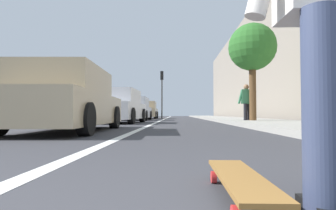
{
  "coord_description": "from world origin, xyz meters",
  "views": [
    {
      "loc": [
        -0.47,
        0.23,
        0.41
      ],
      "look_at": [
        11.42,
        0.61,
        0.8
      ],
      "focal_mm": 29.1,
      "sensor_mm": 36.0,
      "label": 1
    }
  ],
  "objects_px": {
    "parked_car_far": "(135,109)",
    "parked_car_end": "(146,110)",
    "parked_car_near": "(68,101)",
    "parked_car_mid": "(117,107)",
    "traffic_light": "(162,86)",
    "pedestrian_distant": "(246,101)",
    "skateboard": "(240,179)",
    "street_tree_mid": "(252,48)"
  },
  "relations": [
    {
      "from": "traffic_light",
      "to": "pedestrian_distant",
      "type": "relative_size",
      "value": 2.59
    },
    {
      "from": "parked_car_end",
      "to": "parked_car_mid",
      "type": "bearing_deg",
      "value": 179.9
    },
    {
      "from": "parked_car_near",
      "to": "parked_car_end",
      "type": "bearing_deg",
      "value": 0.25
    },
    {
      "from": "parked_car_far",
      "to": "parked_car_mid",
      "type": "bearing_deg",
      "value": -179.07
    },
    {
      "from": "parked_car_far",
      "to": "skateboard",
      "type": "bearing_deg",
      "value": -169.47
    },
    {
      "from": "street_tree_mid",
      "to": "parked_car_end",
      "type": "bearing_deg",
      "value": 25.87
    },
    {
      "from": "skateboard",
      "to": "traffic_light",
      "type": "height_order",
      "value": "traffic_light"
    },
    {
      "from": "parked_car_end",
      "to": "street_tree_mid",
      "type": "relative_size",
      "value": 1.08
    },
    {
      "from": "parked_car_end",
      "to": "pedestrian_distant",
      "type": "xyz_separation_m",
      "value": [
        -11.74,
        -5.63,
        0.26
      ]
    },
    {
      "from": "skateboard",
      "to": "street_tree_mid",
      "type": "relative_size",
      "value": 0.2
    },
    {
      "from": "parked_car_near",
      "to": "parked_car_end",
      "type": "relative_size",
      "value": 0.98
    },
    {
      "from": "pedestrian_distant",
      "to": "parked_car_end",
      "type": "bearing_deg",
      "value": 25.61
    },
    {
      "from": "parked_car_end",
      "to": "parked_car_near",
      "type": "bearing_deg",
      "value": -179.75
    },
    {
      "from": "traffic_light",
      "to": "parked_car_mid",
      "type": "bearing_deg",
      "value": 174.42
    },
    {
      "from": "parked_car_far",
      "to": "parked_car_end",
      "type": "bearing_deg",
      "value": -1.09
    },
    {
      "from": "parked_car_near",
      "to": "traffic_light",
      "type": "height_order",
      "value": "traffic_light"
    },
    {
      "from": "parked_car_mid",
      "to": "traffic_light",
      "type": "height_order",
      "value": "traffic_light"
    },
    {
      "from": "pedestrian_distant",
      "to": "street_tree_mid",
      "type": "bearing_deg",
      "value": -144.14
    },
    {
      "from": "parked_car_mid",
      "to": "parked_car_near",
      "type": "bearing_deg",
      "value": -179.05
    },
    {
      "from": "parked_car_far",
      "to": "pedestrian_distant",
      "type": "distance_m",
      "value": 8.24
    },
    {
      "from": "skateboard",
      "to": "traffic_light",
      "type": "xyz_separation_m",
      "value": [
        23.8,
        1.67,
        2.92
      ]
    },
    {
      "from": "parked_car_near",
      "to": "traffic_light",
      "type": "distance_m",
      "value": 19.03
    },
    {
      "from": "parked_car_far",
      "to": "pedestrian_distant",
      "type": "bearing_deg",
      "value": -135.81
    },
    {
      "from": "traffic_light",
      "to": "skateboard",
      "type": "bearing_deg",
      "value": -175.98
    },
    {
      "from": "street_tree_mid",
      "to": "parked_car_mid",
      "type": "bearing_deg",
      "value": 84.63
    },
    {
      "from": "skateboard",
      "to": "parked_car_far",
      "type": "bearing_deg",
      "value": 10.53
    },
    {
      "from": "parked_car_near",
      "to": "pedestrian_distant",
      "type": "bearing_deg",
      "value": -45.18
    },
    {
      "from": "pedestrian_distant",
      "to": "parked_car_near",
      "type": "bearing_deg",
      "value": 134.82
    },
    {
      "from": "skateboard",
      "to": "pedestrian_distant",
      "type": "xyz_separation_m",
      "value": [
        10.45,
        -2.7,
        0.87
      ]
    },
    {
      "from": "parked_car_end",
      "to": "pedestrian_distant",
      "type": "height_order",
      "value": "pedestrian_distant"
    },
    {
      "from": "parked_car_near",
      "to": "parked_car_far",
      "type": "height_order",
      "value": "parked_car_near"
    },
    {
      "from": "parked_car_near",
      "to": "parked_car_mid",
      "type": "relative_size",
      "value": 1.08
    },
    {
      "from": "parked_car_near",
      "to": "skateboard",
      "type": "bearing_deg",
      "value": -149.99
    },
    {
      "from": "parked_car_end",
      "to": "traffic_light",
      "type": "bearing_deg",
      "value": -38.11
    },
    {
      "from": "parked_car_mid",
      "to": "parked_car_end",
      "type": "distance_m",
      "value": 11.46
    },
    {
      "from": "street_tree_mid",
      "to": "parked_car_near",
      "type": "bearing_deg",
      "value": 132.39
    },
    {
      "from": "skateboard",
      "to": "pedestrian_distant",
      "type": "height_order",
      "value": "pedestrian_distant"
    },
    {
      "from": "parked_car_near",
      "to": "parked_car_end",
      "type": "height_order",
      "value": "parked_car_end"
    },
    {
      "from": "parked_car_mid",
      "to": "traffic_light",
      "type": "xyz_separation_m",
      "value": [
        13.06,
        -1.28,
        2.3
      ]
    },
    {
      "from": "traffic_light",
      "to": "street_tree_mid",
      "type": "xyz_separation_m",
      "value": [
        -13.61,
        -4.56,
        0.17
      ]
    },
    {
      "from": "skateboard",
      "to": "pedestrian_distant",
      "type": "relative_size",
      "value": 0.5
    },
    {
      "from": "traffic_light",
      "to": "parked_car_near",
      "type": "bearing_deg",
      "value": 176.41
    }
  ]
}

